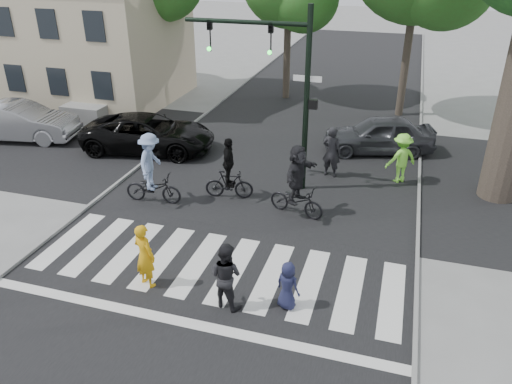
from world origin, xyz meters
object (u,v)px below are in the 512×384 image
cyclist_right (297,185)px  car_grey (379,135)px  traffic_signal (281,74)px  cyclist_mid (229,174)px  pedestrian_adult (226,275)px  pedestrian_child (288,285)px  car_suv (149,133)px  cyclist_left (152,173)px  car_silver (20,122)px  pedestrian_woman (145,256)px

cyclist_right → car_grey: bearing=71.6°
traffic_signal → cyclist_mid: size_ratio=2.89×
traffic_signal → pedestrian_adult: bearing=-86.2°
cyclist_right → pedestrian_child: bearing=-79.9°
car_suv → cyclist_mid: bearing=-132.1°
cyclist_left → cyclist_right: (4.61, 0.53, 0.01)m
car_grey → car_silver: bearing=-94.4°
cyclist_left → car_suv: size_ratio=0.45×
cyclist_mid → car_silver: bearing=166.2°
car_suv → cyclist_left: bearing=-159.2°
traffic_signal → car_grey: bearing=53.7°
pedestrian_woman → cyclist_left: (-1.88, 4.01, 0.17)m
car_silver → car_grey: car_silver is taller
pedestrian_woman → cyclist_mid: size_ratio=0.82×
car_suv → car_grey: 9.18m
pedestrian_adult → car_suv: 10.26m
pedestrian_woman → car_suv: 8.98m
cyclist_left → cyclist_mid: (2.24, 1.01, -0.17)m
traffic_signal → car_silver: bearing=174.3°
pedestrian_child → pedestrian_adult: (-1.37, -0.33, 0.22)m
traffic_signal → pedestrian_woman: bearing=-104.9°
car_silver → cyclist_right: bearing=-114.2°
traffic_signal → cyclist_right: traffic_signal is taller
pedestrian_adult → cyclist_left: 5.78m
pedestrian_child → car_suv: car_suv is taller
cyclist_mid → car_suv: (-4.48, 2.97, -0.12)m
traffic_signal → car_suv: size_ratio=1.15×
cyclist_left → car_suv: 4.57m
pedestrian_child → cyclist_right: 4.45m
traffic_signal → car_suv: traffic_signal is taller
pedestrian_woman → car_suv: pedestrian_woman is taller
cyclist_left → car_silver: bearing=156.3°
cyclist_left → car_silver: 8.79m
pedestrian_adult → cyclist_right: (0.60, 4.69, 0.19)m
cyclist_left → pedestrian_child: bearing=-35.4°
cyclist_mid → car_silver: cyclist_mid is taller
car_silver → car_suv: bearing=-96.4°
traffic_signal → car_silver: traffic_signal is taller
car_suv → car_silver: (-5.82, -0.45, 0.06)m
pedestrian_woman → car_silver: size_ratio=0.35×
pedestrian_woman → cyclist_mid: 5.02m
car_suv → pedestrian_woman: bearing=-161.3°
traffic_signal → pedestrian_child: 7.25m
cyclist_mid → car_suv: bearing=146.4°
traffic_signal → pedestrian_adult: 7.23m
pedestrian_child → cyclist_mid: size_ratio=0.58×
pedestrian_child → car_suv: 10.91m
pedestrian_child → pedestrian_adult: bearing=34.9°
traffic_signal → pedestrian_child: traffic_signal is taller
cyclist_mid → car_grey: size_ratio=0.48×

